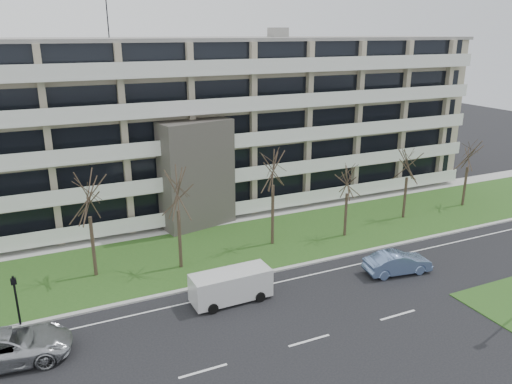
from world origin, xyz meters
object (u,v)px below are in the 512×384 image
blue_sedan (397,263)px  white_van (232,283)px  silver_pickup (8,347)px  pedestrian_signal (16,295)px

blue_sedan → white_van: white_van is taller
silver_pickup → white_van: 12.44m
white_van → blue_sedan: bearing=-7.8°
silver_pickup → white_van: bearing=-80.2°
blue_sedan → pedestrian_signal: size_ratio=1.48×
white_van → pedestrian_signal: (-11.89, 2.35, 0.85)m
pedestrian_signal → silver_pickup: bearing=-104.1°
silver_pickup → pedestrian_signal: (0.52, 3.22, 1.14)m
pedestrian_signal → blue_sedan: bearing=-13.9°
white_van → silver_pickup: bearing=-177.1°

